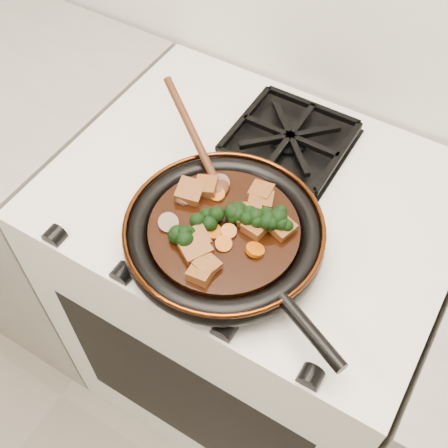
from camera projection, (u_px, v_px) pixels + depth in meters
The scene contains 33 objects.
stove at pixel (247, 304), 1.42m from camera, with size 0.76×0.60×0.90m, color white.
burner_grate_front at pixel (217, 238), 0.98m from camera, with size 0.23×0.23×0.03m, color black, non-canonical shape.
burner_grate_back at pixel (290, 140), 1.12m from camera, with size 0.23×0.23×0.03m, color black, non-canonical shape.
skillet at pixel (225, 234), 0.95m from camera, with size 0.45×0.34×0.05m.
braising_sauce at pixel (224, 231), 0.94m from camera, with size 0.26×0.26×0.02m, color black.
tofu_cube_0 at pixel (249, 215), 0.94m from camera, with size 0.04×0.04×0.02m, color brown.
tofu_cube_1 at pixel (206, 187), 0.98m from camera, with size 0.04×0.04×0.02m, color brown.
tofu_cube_2 at pixel (197, 239), 0.91m from camera, with size 0.04×0.03×0.02m, color brown.
tofu_cube_3 at pixel (207, 266), 0.88m from camera, with size 0.04×0.03×0.02m, color brown.
tofu_cube_4 at pixel (260, 201), 0.96m from camera, with size 0.04×0.04×0.02m, color brown.
tofu_cube_5 at pixel (257, 227), 0.93m from camera, with size 0.04×0.04×0.02m, color brown.
tofu_cube_6 at pixel (261, 193), 0.97m from camera, with size 0.04×0.04×0.02m, color brown.
tofu_cube_7 at pixel (195, 249), 0.90m from camera, with size 0.04×0.05×0.02m, color brown.
tofu_cube_8 at pixel (190, 192), 0.97m from camera, with size 0.04×0.05×0.02m, color brown.
tofu_cube_9 at pixel (282, 228), 0.93m from camera, with size 0.04×0.04×0.02m, color brown.
tofu_cube_10 at pixel (200, 274), 0.87m from camera, with size 0.04×0.03×0.02m, color brown.
broccoli_floret_0 at pixel (235, 217), 0.94m from camera, with size 0.06×0.06×0.05m, color black, non-canonical shape.
broccoli_floret_1 at pixel (255, 219), 0.93m from camera, with size 0.06×0.06×0.05m, color black, non-canonical shape.
broccoli_floret_2 at pixel (207, 220), 0.93m from camera, with size 0.06×0.06×0.05m, color black, non-canonical shape.
broccoli_floret_3 at pixel (185, 239), 0.91m from camera, with size 0.06×0.06×0.05m, color black, non-canonical shape.
broccoli_floret_4 at pixel (284, 222), 0.93m from camera, with size 0.05×0.05×0.05m, color black, non-canonical shape.
broccoli_floret_5 at pixel (268, 222), 0.93m from camera, with size 0.06×0.06×0.06m, color black, non-canonical shape.
carrot_coin_0 at pixel (229, 231), 0.93m from camera, with size 0.03×0.03×0.01m, color #B64B05.
carrot_coin_1 at pixel (212, 231), 0.93m from camera, with size 0.03×0.03×0.01m, color #B64B05.
carrot_coin_2 at pixel (218, 195), 0.97m from camera, with size 0.03×0.03×0.01m, color #B64B05.
carrot_coin_3 at pixel (223, 244), 0.91m from camera, with size 0.03×0.03×0.01m, color #B64B05.
carrot_coin_4 at pixel (255, 250), 0.90m from camera, with size 0.03×0.03×0.01m, color #B64B05.
mushroom_slice_0 at pixel (280, 224), 0.93m from camera, with size 0.03×0.03×0.01m, color #7F6049.
mushroom_slice_1 at pixel (260, 193), 0.97m from camera, with size 0.03×0.03×0.01m, color #7F6049.
mushroom_slice_2 at pixel (221, 183), 0.99m from camera, with size 0.03×0.03×0.01m, color #7F6049.
mushroom_slice_3 at pixel (185, 195), 0.97m from camera, with size 0.04×0.04×0.01m, color #7F6049.
mushroom_slice_4 at pixel (168, 223), 0.93m from camera, with size 0.03×0.03×0.01m, color #7F6049.
wooden_spoon at pixel (203, 153), 1.00m from camera, with size 0.13×0.10×0.23m.
Camera 1 is at (0.30, 1.07, 1.72)m, focal length 45.00 mm.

